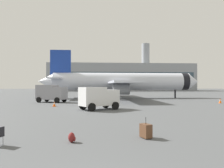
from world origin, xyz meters
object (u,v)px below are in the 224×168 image
object	(u,v)px
safety_cone_mid	(54,104)
rolling_suitcase	(146,131)
service_truck	(51,93)
airplane_at_gate	(121,82)
cargo_van	(99,97)
traveller_backpack	(72,138)
safety_cone_near	(220,101)

from	to	relation	value
safety_cone_mid	rolling_suitcase	distance (m)	19.86
safety_cone_mid	service_truck	bearing A→B (deg)	104.21
safety_cone_mid	rolling_suitcase	bearing A→B (deg)	-65.74
airplane_at_gate	rolling_suitcase	distance (m)	36.93
cargo_van	safety_cone_mid	xyz separation A→B (m)	(-5.84, 4.26, -1.11)
safety_cone_mid	traveller_backpack	size ratio (longest dim) A/B	1.43
airplane_at_gate	traveller_backpack	world-z (taller)	airplane_at_gate
service_truck	cargo_van	xyz separation A→B (m)	(7.75, -11.80, -0.16)
cargo_van	rolling_suitcase	xyz separation A→B (m)	(2.32, -13.85, -1.06)
service_truck	rolling_suitcase	bearing A→B (deg)	-68.57
safety_cone_near	rolling_suitcase	distance (m)	27.85
cargo_van	safety_cone_near	world-z (taller)	cargo_van
safety_cone_near	safety_cone_mid	size ratio (longest dim) A/B	1.11
cargo_van	traveller_backpack	size ratio (longest dim) A/B	10.03
airplane_at_gate	rolling_suitcase	xyz separation A→B (m)	(-2.96, -36.67, -3.27)
rolling_suitcase	traveller_backpack	xyz separation A→B (m)	(-3.78, -0.57, -0.16)
service_truck	traveller_backpack	xyz separation A→B (m)	(6.29, -26.21, -1.37)
service_truck	rolling_suitcase	xyz separation A→B (m)	(10.07, -25.64, -1.22)
service_truck	traveller_backpack	size ratio (longest dim) A/B	10.98
airplane_at_gate	safety_cone_mid	xyz separation A→B (m)	(-11.11, -18.57, -3.32)
cargo_van	service_truck	bearing A→B (deg)	123.31
airplane_at_gate	traveller_backpack	size ratio (longest dim) A/B	74.26
airplane_at_gate	safety_cone_mid	distance (m)	21.89
rolling_suitcase	traveller_backpack	bearing A→B (deg)	-171.45
safety_cone_near	safety_cone_mid	xyz separation A→B (m)	(-25.21, -3.92, -0.04)
airplane_at_gate	traveller_backpack	distance (m)	38.00
airplane_at_gate	service_truck	bearing A→B (deg)	-139.75
service_truck	safety_cone_mid	xyz separation A→B (m)	(1.91, -7.54, -1.27)
cargo_van	rolling_suitcase	size ratio (longest dim) A/B	4.38
cargo_van	traveller_backpack	xyz separation A→B (m)	(-1.46, -14.41, -1.22)
safety_cone_near	cargo_van	bearing A→B (deg)	-157.12
airplane_at_gate	safety_cone_near	size ratio (longest dim) A/B	46.96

